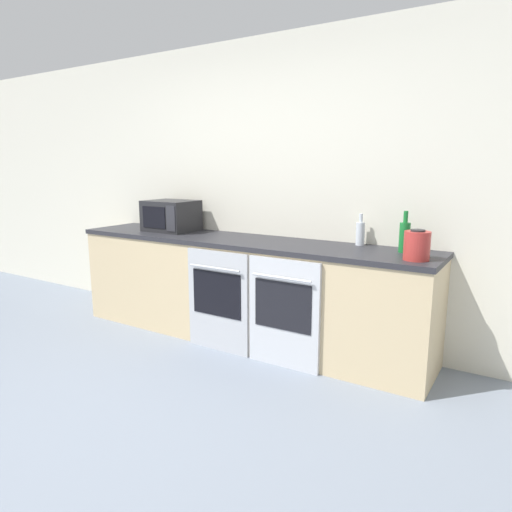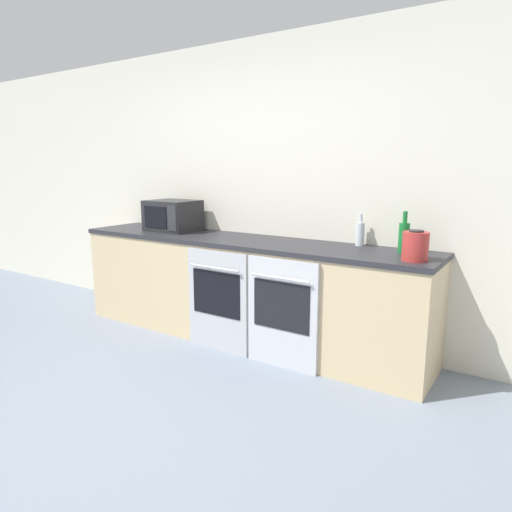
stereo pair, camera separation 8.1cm
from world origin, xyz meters
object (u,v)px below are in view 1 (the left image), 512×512
at_px(oven_right, 283,313).
at_px(bottle_clear, 360,233).
at_px(microwave, 171,216).
at_px(kettle, 417,245).
at_px(oven_left, 218,300).
at_px(bottle_green, 405,236).

relative_size(oven_right, bottle_clear, 3.36).
bearing_deg(microwave, kettle, -4.57).
relative_size(oven_left, kettle, 4.12).
bearing_deg(oven_left, kettle, 7.50).
height_order(microwave, bottle_clear, microwave).
bearing_deg(oven_left, bottle_green, 17.81).
height_order(bottle_clear, kettle, bottle_clear).
xyz_separation_m(oven_left, microwave, (-0.83, 0.38, 0.62)).
bearing_deg(bottle_clear, oven_left, -150.48).
bearing_deg(microwave, bottle_clear, 5.51).
relative_size(oven_left, bottle_green, 2.80).
xyz_separation_m(oven_left, bottle_clear, (0.99, 0.56, 0.57)).
relative_size(bottle_green, bottle_clear, 1.20).
relative_size(microwave, bottle_green, 1.55).
bearing_deg(bottle_clear, microwave, -174.49).
relative_size(bottle_clear, kettle, 1.22).
xyz_separation_m(oven_left, oven_right, (0.61, 0.00, 0.00)).
xyz_separation_m(oven_left, bottle_green, (1.36, 0.44, 0.59)).
bearing_deg(bottle_green, kettle, -59.25).
relative_size(oven_right, kettle, 4.12).
height_order(oven_right, bottle_green, bottle_green).
bearing_deg(oven_right, bottle_clear, 56.13).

